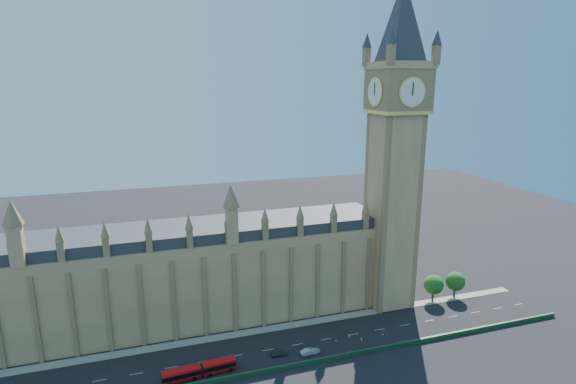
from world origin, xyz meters
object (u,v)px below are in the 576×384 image
object	(u,v)px
red_bus	(199,370)
car_silver	(310,352)
car_grey	(279,353)
car_white	(312,351)

from	to	relation	value
red_bus	car_silver	distance (m)	27.46
red_bus	car_grey	world-z (taller)	red_bus
car_grey	car_silver	size ratio (longest dim) A/B	0.93
red_bus	car_grey	bearing A→B (deg)	1.64
car_silver	car_white	world-z (taller)	car_silver
red_bus	car_silver	size ratio (longest dim) A/B	3.73
car_white	red_bus	bearing A→B (deg)	85.56
red_bus	car_white	world-z (taller)	red_bus
car_grey	car_white	distance (m)	8.45
red_bus	car_white	xyz separation A→B (m)	(28.26, 0.66, -0.90)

